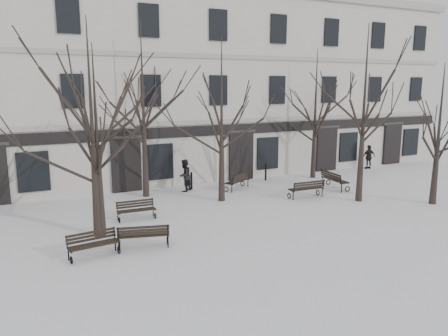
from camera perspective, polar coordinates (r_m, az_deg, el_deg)
ground at (r=18.43m, az=4.24°, el=-7.26°), size 100.00×100.00×0.00m
building at (r=29.44m, az=-8.56°, el=10.32°), size 40.40×10.20×11.40m
tree_0 at (r=16.80m, az=-16.40°, el=6.23°), size 5.03×5.03×7.19m
tree_1 at (r=16.71m, az=-17.02°, el=8.15°), size 5.67×5.67×8.11m
tree_2 at (r=22.18m, az=17.92°, el=9.36°), size 5.98×5.98×8.55m
tree_3 at (r=23.04m, az=26.39°, el=5.94°), size 4.70×4.70×6.72m
tree_4 at (r=22.41m, az=-10.59°, el=10.16°), size 6.18×6.18×8.83m
tree_5 at (r=21.19m, az=-0.32°, el=8.81°), size 5.56×5.56×7.95m
tree_6 at (r=27.34m, az=11.90°, el=8.90°), size 5.49×5.49×7.84m
bench_0 at (r=15.51m, az=-16.72°, el=-9.43°), size 1.75×0.83×0.85m
bench_1 at (r=15.85m, az=-10.48°, el=-8.58°), size 1.89×1.09×0.91m
bench_2 at (r=22.69m, az=10.75°, el=-2.62°), size 1.89×0.74×0.94m
bench_3 at (r=19.19m, az=-11.40°, el=-5.31°), size 1.65×0.64×0.82m
bench_4 at (r=24.17m, az=1.89°, el=-1.66°), size 1.85×1.45×0.91m
bench_5 at (r=25.10m, az=14.16°, el=-1.43°), size 0.90×1.99×0.97m
bollard_a at (r=24.22m, az=-4.27°, el=-1.57°), size 0.13×0.13×0.98m
bollard_b at (r=26.51m, az=5.47°, el=-0.47°), size 0.13×0.13×1.02m
pedestrian_b at (r=23.91m, az=-5.16°, el=-3.04°), size 1.08×1.06×1.75m
pedestrian_c at (r=31.83m, az=18.31°, el=-0.07°), size 1.02×0.56×1.65m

